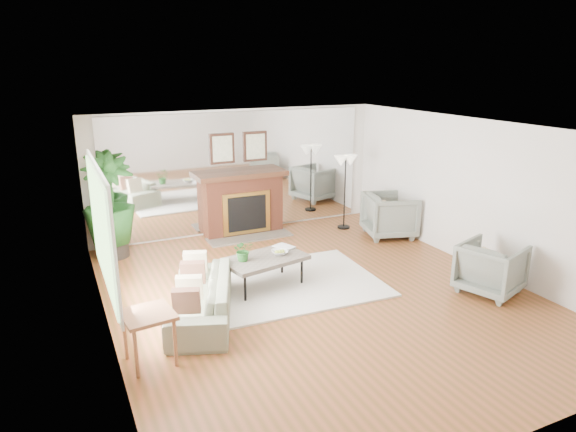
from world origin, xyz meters
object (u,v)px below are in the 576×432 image
armchair_back (390,215)px  potted_ficus (109,203)px  floor_lamp (346,166)px  coffee_table (265,260)px  side_table (148,321)px  sofa (201,298)px  armchair_front (491,268)px  fireplace (243,202)px

armchair_back → potted_ficus: bearing=93.7°
floor_lamp → potted_ficus: bearing=176.0°
coffee_table → potted_ficus: (-1.96, 2.41, 0.54)m
armchair_back → side_table: (-5.25, -2.61, 0.10)m
sofa → potted_ficus: (-0.80, 2.93, 0.71)m
armchair_front → potted_ficus: bearing=31.9°
sofa → armchair_front: armchair_front is taller
armchair_front → floor_lamp: size_ratio=0.55×
fireplace → potted_ficus: (-2.60, -0.25, 0.34)m
fireplace → sofa: bearing=-119.5°
coffee_table → armchair_back: bearing=21.0°
fireplace → side_table: bearing=-123.4°
side_table → armchair_front: bearing=-2.7°
coffee_table → armchair_back: armchair_back is taller
fireplace → sofa: fireplace is taller
armchair_front → potted_ficus: (-4.99, 4.01, 0.61)m
floor_lamp → fireplace: bearing=164.3°
armchair_front → side_table: bearing=68.0°
fireplace → floor_lamp: 2.22m
fireplace → floor_lamp: (2.04, -0.57, 0.67)m
side_table → armchair_back: bearing=26.5°
fireplace → armchair_front: 4.89m
coffee_table → armchair_front: (3.04, -1.60, -0.07)m
coffee_table → side_table: bearing=-145.7°
coffee_table → armchair_front: 3.43m
coffee_table → floor_lamp: bearing=37.8°
armchair_front → side_table: armchair_front is taller
sofa → armchair_back: size_ratio=2.06×
coffee_table → armchair_front: bearing=-27.8°
side_table → sofa: bearing=44.9°
coffee_table → side_table: size_ratio=2.17×
coffee_table → armchair_back: size_ratio=1.44×
armchair_back → fireplace: bearing=77.8°
fireplace → potted_ficus: bearing=-174.5°
fireplace → potted_ficus: fireplace is taller
armchair_back → armchair_front: armchair_back is taller
sofa → side_table: 1.23m
armchair_back → potted_ficus: 5.36m
armchair_back → floor_lamp: 1.34m
sofa → floor_lamp: bearing=144.2°
coffee_table → side_table: (-2.01, -1.37, 0.07)m
coffee_table → potted_ficus: 3.15m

